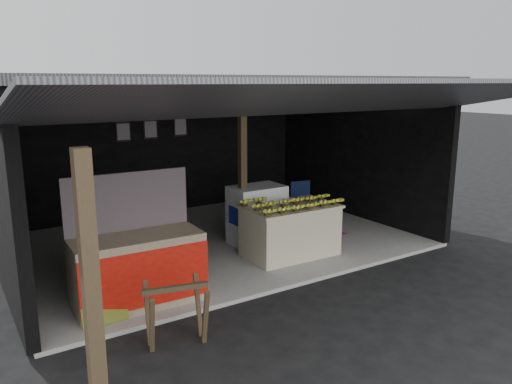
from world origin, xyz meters
TOP-DOWN VIEW (x-y plane):
  - ground at (0.00, 0.00)m, footprint 80.00×80.00m
  - concrete_slab at (0.00, 2.50)m, footprint 7.00×5.00m
  - shophouse at (0.00, 2.82)m, footprint 7.40×7.29m
  - banana_table at (0.72, 1.06)m, footprint 1.59×1.01m
  - banana_pile at (0.72, 1.06)m, footprint 1.46×0.91m
  - white_crate at (0.59, 1.89)m, footprint 0.95×0.65m
  - neighbor_stall at (-2.09, 0.63)m, footprint 1.69×0.80m
  - green_signboard at (-2.65, 0.30)m, footprint 0.56×0.15m
  - sawhorse at (-2.07, -0.56)m, footprint 0.77×0.76m
  - water_barrel at (1.48, 1.35)m, footprint 0.32×0.32m
  - plastic_chair at (1.96, 2.32)m, footprint 0.51×0.51m
  - magenta_rug at (1.63, 1.89)m, footprint 1.56×1.09m
  - picture_frames at (-0.17, 4.89)m, footprint 1.62×0.04m

SIDE VIEW (x-z plane):
  - ground at x=0.00m, z-range 0.00..0.00m
  - concrete_slab at x=0.00m, z-range 0.00..0.06m
  - magenta_rug at x=1.63m, z-range 0.06..0.07m
  - water_barrel at x=1.48m, z-range 0.06..0.53m
  - sawhorse at x=-2.07m, z-range 0.10..0.81m
  - green_signboard at x=-2.65m, z-range 0.06..0.90m
  - banana_table at x=0.72m, z-range 0.06..0.92m
  - neighbor_stall at x=-2.09m, z-range -0.28..1.43m
  - white_crate at x=0.59m, z-range 0.06..1.12m
  - plastic_chair at x=1.96m, z-range 0.14..1.05m
  - banana_pile at x=0.72m, z-range 0.92..1.09m
  - picture_frames at x=-0.17m, z-range 1.70..2.16m
  - shophouse at x=0.00m, z-range 0.59..3.61m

